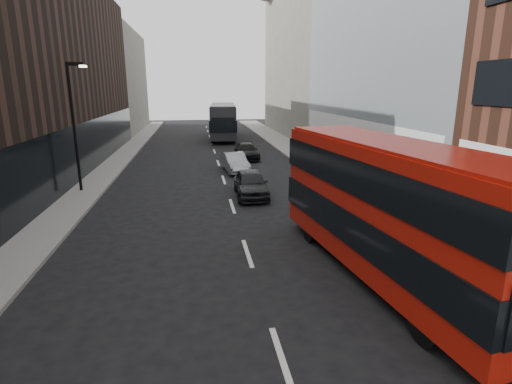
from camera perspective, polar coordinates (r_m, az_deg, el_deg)
name	(u,v)px	position (r m, az deg, el deg)	size (l,w,h in m)	color
sidewalk_right	(313,162)	(32.26, 8.13, 4.29)	(3.00, 80.00, 0.15)	slate
sidewalk_left	(111,168)	(31.55, -20.00, 3.31)	(2.00, 80.00, 0.15)	slate
building_modern_block	(395,23)	(29.76, 19.18, 21.81)	(5.03, 22.00, 20.00)	#979DA1
building_victorian	(302,55)	(51.22, 6.56, 18.93)	(6.50, 24.00, 21.00)	#69645C
building_left_mid	(70,72)	(36.72, -25.01, 15.22)	(5.00, 24.00, 14.00)	black
building_left_far	(119,82)	(58.21, -18.94, 14.63)	(5.00, 20.00, 13.00)	#69645C
street_lamp	(75,119)	(24.32, -24.48, 9.51)	(1.06, 0.22, 7.00)	black
red_bus	(388,204)	(12.86, 18.36, -1.67)	(3.82, 10.85, 4.31)	#B4160B
grey_bus	(223,120)	(47.40, -4.71, 10.18)	(3.74, 12.37, 3.94)	black
car_a	(251,183)	(21.97, -0.74, 1.26)	(1.72, 4.28, 1.46)	black
car_b	(235,162)	(28.48, -3.05, 4.24)	(1.41, 4.05, 1.33)	gray
car_c	(246,151)	(33.71, -1.38, 5.85)	(1.78, 4.38, 1.27)	black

